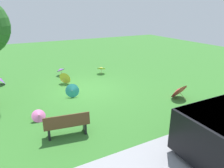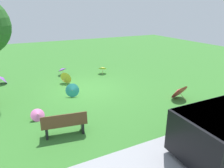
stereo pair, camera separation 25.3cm
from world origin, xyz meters
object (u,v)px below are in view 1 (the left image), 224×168
object	(u,v)px
parasol_red_0	(178,90)
parasol_yellow_1	(101,68)
parasol_pink_1	(39,116)
parasol_yellow_0	(65,78)
park_bench	(67,125)
parasol_purple_0	(1,79)
parasol_teal_0	(72,91)
parasol_purple_1	(60,70)

from	to	relation	value
parasol_red_0	parasol_yellow_1	bearing A→B (deg)	-74.27
parasol_pink_1	parasol_yellow_1	bearing A→B (deg)	-136.56
parasol_yellow_1	parasol_yellow_0	bearing A→B (deg)	16.93
park_bench	parasol_red_0	distance (m)	6.02
parasol_purple_0	parasol_pink_1	distance (m)	5.75
parasol_purple_0	parasol_red_0	size ratio (longest dim) A/B	0.81
parasol_teal_0	parasol_red_0	xyz separation A→B (m)	(-4.75, 2.68, 0.07)
park_bench	parasol_pink_1	world-z (taller)	park_bench
park_bench	parasol_yellow_0	size ratio (longest dim) A/B	2.23
park_bench	parasol_purple_1	distance (m)	7.53
parasol_teal_0	parasol_pink_1	size ratio (longest dim) A/B	1.29
park_bench	parasol_pink_1	bearing A→B (deg)	-65.33
park_bench	parasol_yellow_0	xyz separation A→B (m)	(-1.52, -5.54, -0.09)
parasol_teal_0	parasol_purple_1	world-z (taller)	parasol_teal_0
parasol_teal_0	parasol_pink_1	bearing A→B (deg)	41.28
parasol_purple_0	parasol_purple_1	bearing A→B (deg)	-177.75
park_bench	parasol_teal_0	bearing A→B (deg)	-110.53
parasol_purple_0	parasol_red_0	bearing A→B (deg)	140.61
parasol_purple_0	parasol_red_0	world-z (taller)	parasol_red_0
parasol_purple_0	parasol_red_0	xyz separation A→B (m)	(-7.99, 6.56, 0.10)
park_bench	parasol_purple_1	size ratio (longest dim) A/B	2.12
parasol_purple_0	park_bench	bearing A→B (deg)	105.54
parasol_yellow_1	parasol_purple_1	xyz separation A→B (m)	(2.68, -0.93, 0.01)
parasol_yellow_0	parasol_teal_0	distance (m)	2.24
park_bench	parasol_teal_0	xyz separation A→B (m)	(-1.24, -3.32, -0.11)
parasol_yellow_0	parasol_yellow_1	bearing A→B (deg)	-163.07
park_bench	parasol_purple_0	world-z (taller)	park_bench
parasol_yellow_1	parasol_teal_0	xyz separation A→B (m)	(3.12, 3.09, -0.05)
parasol_purple_0	parasol_pink_1	size ratio (longest dim) A/B	1.41
parasol_yellow_1	parasol_pink_1	xyz separation A→B (m)	(5.09, 4.82, -0.16)
parasol_purple_1	parasol_teal_0	bearing A→B (deg)	83.68
parasol_purple_0	parasol_pink_1	world-z (taller)	parasol_purple_0
parasol_purple_0	parasol_red_0	distance (m)	10.34
parasol_pink_1	parasol_purple_1	bearing A→B (deg)	-112.77
parasol_red_0	parasol_yellow_0	bearing A→B (deg)	-47.65
parasol_pink_1	parasol_purple_1	world-z (taller)	parasol_purple_1
parasol_yellow_1	park_bench	bearing A→B (deg)	55.75
parasol_yellow_1	parasol_purple_1	size ratio (longest dim) A/B	1.01
parasol_teal_0	parasol_pink_1	distance (m)	2.62
parasol_pink_1	parasol_purple_0	bearing A→B (deg)	-77.23
parasol_teal_0	parasol_purple_1	bearing A→B (deg)	-96.32
park_bench	parasol_red_0	world-z (taller)	park_bench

